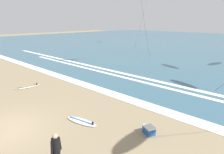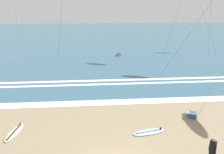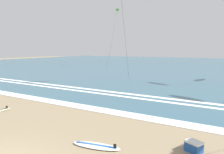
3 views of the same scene
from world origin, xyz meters
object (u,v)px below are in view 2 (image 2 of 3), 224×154
surfboard_left_pile (149,132)px  surfboard_right_spare (14,132)px  cooler_box (192,115)px  surfer_foreground_main (212,149)px

surfboard_left_pile → surfboard_right_spare: bearing=175.6°
surfboard_left_pile → cooler_box: 3.89m
surfboard_left_pile → surfboard_right_spare: 8.43m
surfboard_right_spare → surfer_foreground_main: bearing=-18.9°
surfer_foreground_main → surfboard_right_spare: surfer_foreground_main is taller
surfer_foreground_main → surfboard_left_pile: bearing=127.6°
surfboard_right_spare → cooler_box: size_ratio=2.91×
surfboard_left_pile → surfer_foreground_main: bearing=-52.4°
surfboard_right_spare → cooler_box: 11.97m
surfer_foreground_main → surfboard_left_pile: surfer_foreground_main is taller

